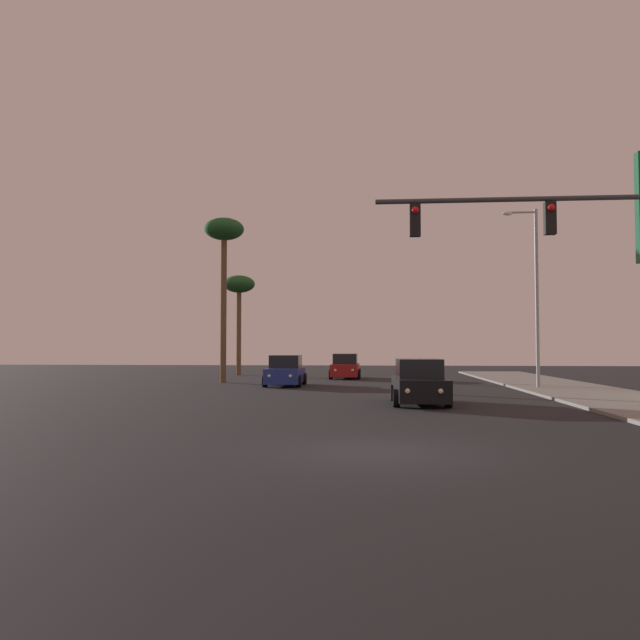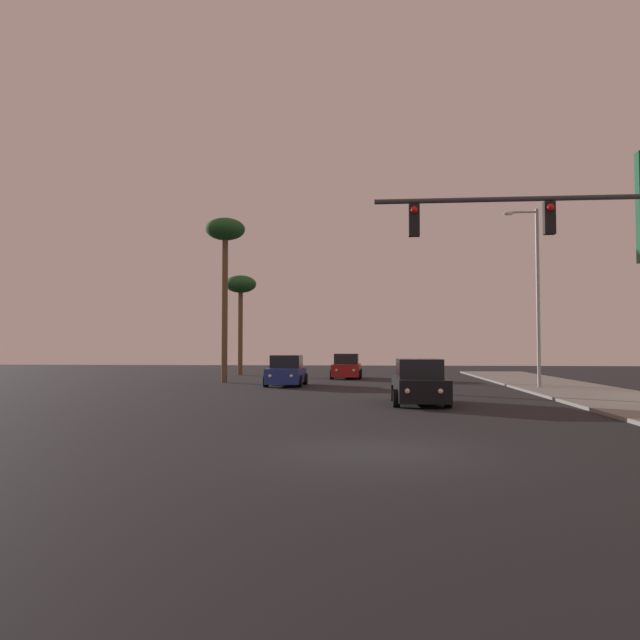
{
  "view_description": "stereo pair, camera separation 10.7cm",
  "coord_description": "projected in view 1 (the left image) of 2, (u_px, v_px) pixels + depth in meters",
  "views": [
    {
      "loc": [
        -0.18,
        -12.79,
        2.12
      ],
      "look_at": [
        -2.12,
        10.49,
        3.14
      ],
      "focal_mm": 35.0,
      "sensor_mm": 36.0,
      "label": 1
    },
    {
      "loc": [
        -0.07,
        -12.78,
        2.12
      ],
      "look_at": [
        -2.12,
        10.49,
        3.14
      ],
      "focal_mm": 35.0,
      "sensor_mm": 36.0,
      "label": 2
    }
  ],
  "objects": [
    {
      "name": "ground_plane",
      "position": [
        381.0,
        452.0,
        12.62
      ],
      "size": [
        120.0,
        120.0,
        0.0
      ],
      "primitive_type": "plane",
      "color": "black"
    },
    {
      "name": "car_red",
      "position": [
        345.0,
        367.0,
        42.36
      ],
      "size": [
        2.04,
        4.32,
        1.68
      ],
      "rotation": [
        0.0,
        0.0,
        3.13
      ],
      "color": "maroon",
      "rests_on": "ground"
    },
    {
      "name": "car_black",
      "position": [
        419.0,
        384.0,
        23.26
      ],
      "size": [
        2.04,
        4.34,
        1.68
      ],
      "rotation": [
        0.0,
        0.0,
        3.18
      ],
      "color": "black",
      "rests_on": "ground"
    },
    {
      "name": "car_blue",
      "position": [
        285.0,
        372.0,
        34.27
      ],
      "size": [
        2.04,
        4.32,
        1.68
      ],
      "rotation": [
        0.0,
        0.0,
        3.15
      ],
      "color": "navy",
      "rests_on": "ground"
    },
    {
      "name": "traffic_light_mast",
      "position": [
        567.0,
        252.0,
        17.1
      ],
      "size": [
        7.48,
        0.36,
        6.5
      ],
      "color": "#38383D",
      "rests_on": "sidewalk_right"
    },
    {
      "name": "street_lamp",
      "position": [
        534.0,
        288.0,
        31.41
      ],
      "size": [
        1.74,
        0.24,
        9.0
      ],
      "color": "#99999E",
      "rests_on": "sidewalk_right"
    },
    {
      "name": "palm_tree_mid",
      "position": [
        224.0,
        239.0,
        37.65
      ],
      "size": [
        2.4,
        2.4,
        9.93
      ],
      "color": "brown",
      "rests_on": "ground"
    },
    {
      "name": "palm_tree_far",
      "position": [
        239.0,
        289.0,
        47.62
      ],
      "size": [
        2.4,
        2.4,
        7.61
      ],
      "color": "brown",
      "rests_on": "ground"
    }
  ]
}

